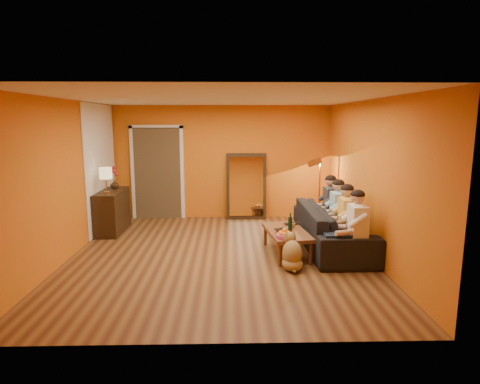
{
  "coord_description": "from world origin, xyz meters",
  "views": [
    {
      "loc": [
        0.17,
        -6.52,
        2.25
      ],
      "look_at": [
        0.35,
        0.5,
        1.0
      ],
      "focal_mm": 30.0,
      "sensor_mm": 36.0,
      "label": 1
    }
  ],
  "objects_px": {
    "floor_lamp": "(319,193)",
    "laptop": "(294,224)",
    "wine_bottle": "(290,222)",
    "coffee_table": "(286,242)",
    "person_mid_left": "(347,220)",
    "sofa": "(332,227)",
    "person_far_right": "(331,206)",
    "table_lamp": "(106,181)",
    "tumbler": "(293,226)",
    "mirror_frame": "(246,186)",
    "vase": "(115,184)",
    "person_mid_right": "(338,213)",
    "dog": "(292,251)",
    "sideboard": "(112,211)",
    "person_far_left": "(357,229)"
  },
  "relations": [
    {
      "from": "person_mid_left",
      "to": "vase",
      "type": "xyz_separation_m",
      "value": [
        -4.37,
        1.85,
        0.33
      ]
    },
    {
      "from": "sideboard",
      "to": "vase",
      "type": "xyz_separation_m",
      "value": [
        0.0,
        0.25,
        0.52
      ]
    },
    {
      "from": "floor_lamp",
      "to": "dog",
      "type": "distance_m",
      "value": 2.82
    },
    {
      "from": "table_lamp",
      "to": "laptop",
      "type": "xyz_separation_m",
      "value": [
        3.55,
        -0.87,
        -0.67
      ]
    },
    {
      "from": "floor_lamp",
      "to": "person_mid_left",
      "type": "relative_size",
      "value": 1.18
    },
    {
      "from": "dog",
      "to": "person_mid_right",
      "type": "relative_size",
      "value": 0.48
    },
    {
      "from": "mirror_frame",
      "to": "person_far_right",
      "type": "height_order",
      "value": "mirror_frame"
    },
    {
      "from": "vase",
      "to": "mirror_frame",
      "type": "bearing_deg",
      "value": 16.57
    },
    {
      "from": "table_lamp",
      "to": "floor_lamp",
      "type": "bearing_deg",
      "value": 8.85
    },
    {
      "from": "wine_bottle",
      "to": "tumbler",
      "type": "relative_size",
      "value": 3.28
    },
    {
      "from": "sofa",
      "to": "person_far_right",
      "type": "relative_size",
      "value": 2.07
    },
    {
      "from": "person_far_right",
      "to": "tumbler",
      "type": "distance_m",
      "value": 1.27
    },
    {
      "from": "sideboard",
      "to": "vase",
      "type": "height_order",
      "value": "vase"
    },
    {
      "from": "coffee_table",
      "to": "sofa",
      "type": "bearing_deg",
      "value": 15.98
    },
    {
      "from": "tumbler",
      "to": "vase",
      "type": "height_order",
      "value": "vase"
    },
    {
      "from": "tumbler",
      "to": "person_far_left",
      "type": "bearing_deg",
      "value": -40.41
    },
    {
      "from": "person_far_left",
      "to": "person_far_right",
      "type": "xyz_separation_m",
      "value": [
        0.0,
        1.65,
        0.0
      ]
    },
    {
      "from": "table_lamp",
      "to": "person_mid_right",
      "type": "relative_size",
      "value": 0.42
    },
    {
      "from": "mirror_frame",
      "to": "person_mid_left",
      "type": "distance_m",
      "value": 3.12
    },
    {
      "from": "wine_bottle",
      "to": "person_far_right",
      "type": "bearing_deg",
      "value": 48.37
    },
    {
      "from": "mirror_frame",
      "to": "sideboard",
      "type": "bearing_deg",
      "value": -158.84
    },
    {
      "from": "sofa",
      "to": "wine_bottle",
      "type": "relative_size",
      "value": 8.14
    },
    {
      "from": "person_far_left",
      "to": "floor_lamp",
      "type": "bearing_deg",
      "value": 90.68
    },
    {
      "from": "person_mid_left",
      "to": "mirror_frame",
      "type": "bearing_deg",
      "value": 120.49
    },
    {
      "from": "table_lamp",
      "to": "floor_lamp",
      "type": "height_order",
      "value": "floor_lamp"
    },
    {
      "from": "coffee_table",
      "to": "person_mid_right",
      "type": "height_order",
      "value": "person_mid_right"
    },
    {
      "from": "coffee_table",
      "to": "tumbler",
      "type": "relative_size",
      "value": 12.92
    },
    {
      "from": "mirror_frame",
      "to": "vase",
      "type": "distance_m",
      "value": 2.92
    },
    {
      "from": "floor_lamp",
      "to": "person_mid_left",
      "type": "height_order",
      "value": "floor_lamp"
    },
    {
      "from": "coffee_table",
      "to": "dog",
      "type": "relative_size",
      "value": 2.08
    },
    {
      "from": "sofa",
      "to": "person_mid_right",
      "type": "distance_m",
      "value": 0.29
    },
    {
      "from": "coffee_table",
      "to": "person_far_right",
      "type": "distance_m",
      "value": 1.48
    },
    {
      "from": "dog",
      "to": "person_far_left",
      "type": "height_order",
      "value": "person_far_left"
    },
    {
      "from": "tumbler",
      "to": "dog",
      "type": "bearing_deg",
      "value": -98.91
    },
    {
      "from": "tumbler",
      "to": "laptop",
      "type": "height_order",
      "value": "tumbler"
    },
    {
      "from": "person_far_right",
      "to": "vase",
      "type": "xyz_separation_m",
      "value": [
        -4.37,
        0.75,
        0.33
      ]
    },
    {
      "from": "wine_bottle",
      "to": "coffee_table",
      "type": "bearing_deg",
      "value": 135.0
    },
    {
      "from": "person_mid_right",
      "to": "coffee_table",
      "type": "bearing_deg",
      "value": -154.84
    },
    {
      "from": "laptop",
      "to": "table_lamp",
      "type": "bearing_deg",
      "value": 150.34
    },
    {
      "from": "dog",
      "to": "sideboard",
      "type": "bearing_deg",
      "value": 169.6
    },
    {
      "from": "person_mid_left",
      "to": "laptop",
      "type": "height_order",
      "value": "person_mid_left"
    },
    {
      "from": "floor_lamp",
      "to": "laptop",
      "type": "xyz_separation_m",
      "value": [
        -0.79,
        -1.55,
        -0.29
      ]
    },
    {
      "from": "wine_bottle",
      "to": "person_mid_left",
      "type": "bearing_deg",
      "value": -1.8
    },
    {
      "from": "person_mid_right",
      "to": "tumbler",
      "type": "height_order",
      "value": "person_mid_right"
    },
    {
      "from": "wine_bottle",
      "to": "mirror_frame",
      "type": "bearing_deg",
      "value": 103.34
    },
    {
      "from": "table_lamp",
      "to": "person_mid_left",
      "type": "xyz_separation_m",
      "value": [
        4.37,
        -1.3,
        -0.49
      ]
    },
    {
      "from": "person_mid_right",
      "to": "laptop",
      "type": "bearing_deg",
      "value": -171.68
    },
    {
      "from": "sideboard",
      "to": "sofa",
      "type": "bearing_deg",
      "value": -15.22
    },
    {
      "from": "sideboard",
      "to": "person_far_left",
      "type": "relative_size",
      "value": 0.97
    },
    {
      "from": "floor_lamp",
      "to": "person_mid_right",
      "type": "height_order",
      "value": "floor_lamp"
    }
  ]
}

